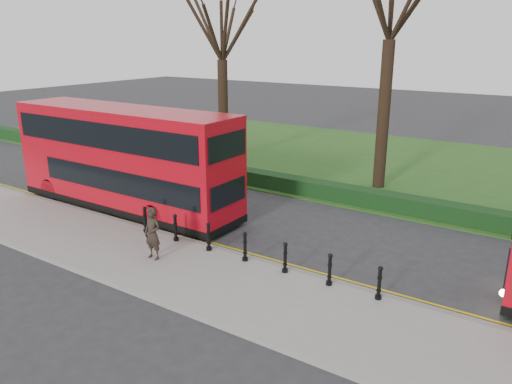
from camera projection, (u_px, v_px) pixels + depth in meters
The scene contains 11 objects.
ground at pixel (234, 242), 18.99m from camera, with size 120.00×120.00×0.00m, color #28282B.
pavement at pixel (181, 270), 16.58m from camera, with size 60.00×4.00×0.15m, color gray.
kerb at pixel (218, 249), 18.18m from camera, with size 60.00×0.25×0.16m, color slate.
grass_verge at pixel (376, 162), 30.93m from camera, with size 60.00×18.00×0.06m, color #274F1A.
hedge at pixel (316, 189), 24.29m from camera, with size 60.00×0.90×0.80m, color black.
yellow_line_outer at pixel (223, 248), 18.44m from camera, with size 60.00×0.10×0.01m, color yellow.
yellow_line_inner at pixel (226, 247), 18.59m from camera, with size 60.00×0.10×0.01m, color yellow.
tree_left at pixel (222, 24), 28.73m from camera, with size 7.20×7.20×11.26m.
bollard_row at pixel (245, 247), 16.96m from camera, with size 9.64×0.15×1.00m.
bus_lead at pixel (124, 159), 22.09m from camera, with size 11.45×2.63×4.56m.
pedestrian at pixel (153, 234), 17.01m from camera, with size 0.67×0.44×1.84m, color #2C221B.
Camera 1 is at (10.39, -14.18, 7.50)m, focal length 35.00 mm.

